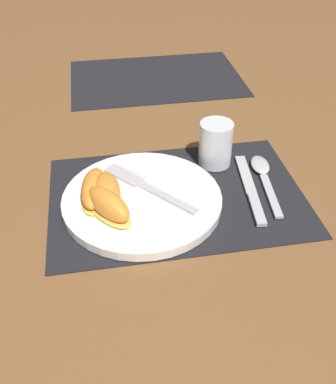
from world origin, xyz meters
name	(u,v)px	position (x,y,z in m)	size (l,w,h in m)	color
ground_plane	(177,196)	(0.00, 0.00, 0.00)	(3.00, 3.00, 0.00)	brown
placemat	(177,195)	(0.00, 0.00, 0.00)	(0.44, 0.30, 0.00)	black
placemat_far	(156,78)	(0.04, 0.50, 0.00)	(0.44, 0.30, 0.00)	black
plate	(142,200)	(-0.06, -0.01, 0.01)	(0.27, 0.27, 0.02)	white
juice_glass	(215,146)	(0.09, 0.09, 0.04)	(0.06, 0.06, 0.09)	silver
knife	(250,190)	(0.13, -0.01, 0.01)	(0.04, 0.20, 0.01)	#BCBCC1
spoon	(263,173)	(0.17, 0.03, 0.01)	(0.04, 0.18, 0.01)	#BCBCC1
fork	(143,185)	(-0.06, 0.01, 0.02)	(0.14, 0.16, 0.00)	#BCBCC1
citrus_wedge_0	(94,188)	(-0.14, 0.00, 0.03)	(0.06, 0.12, 0.03)	#F7C656
citrus_wedge_1	(106,193)	(-0.12, -0.02, 0.04)	(0.05, 0.10, 0.04)	#F7C656
citrus_wedge_2	(108,206)	(-0.12, -0.05, 0.04)	(0.09, 0.11, 0.04)	#F7C656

